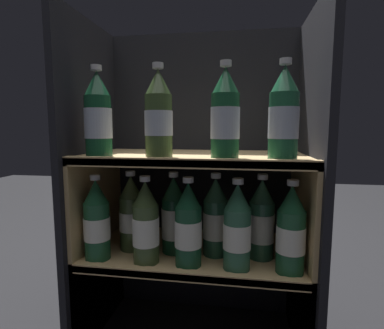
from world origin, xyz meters
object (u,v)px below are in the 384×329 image
(bottle_lower_front_3, at_px, (237,229))
(bottle_lower_back_0, at_px, (131,215))
(bottle_lower_back_1, at_px, (174,217))
(bottle_upper_front_1, at_px, (159,116))
(bottle_lower_front_1, at_px, (146,225))
(bottle_lower_front_2, at_px, (189,227))
(bottle_lower_front_4, at_px, (291,232))
(bottle_upper_front_2, at_px, (225,116))
(bottle_lower_back_2, at_px, (215,219))
(bottle_upper_front_3, at_px, (284,116))
(bottle_upper_front_0, at_px, (98,117))
(bottle_lower_front_0, at_px, (97,222))
(bottle_lower_back_3, at_px, (261,221))

(bottle_lower_front_3, bearing_deg, bottle_lower_back_0, 165.72)
(bottle_lower_back_0, bearing_deg, bottle_lower_back_1, 0.00)
(bottle_upper_front_1, distance_m, bottle_lower_front_1, 0.29)
(bottle_lower_front_2, xyz_separation_m, bottle_lower_front_4, (0.26, 0.00, 0.00))
(bottle_upper_front_2, relative_size, bottle_lower_back_1, 1.00)
(bottle_lower_back_2, bearing_deg, bottle_lower_front_3, -52.12)
(bottle_lower_back_2, bearing_deg, bottle_upper_front_1, -150.58)
(bottle_upper_front_3, xyz_separation_m, bottle_lower_back_1, (-0.29, 0.08, -0.29))
(bottle_upper_front_2, height_order, bottle_upper_front_3, same)
(bottle_lower_front_1, relative_size, bottle_lower_front_3, 1.00)
(bottle_lower_back_2, bearing_deg, bottle_upper_front_0, -165.40)
(bottle_upper_front_2, xyz_separation_m, bottle_lower_front_2, (-0.09, -0.00, -0.29))
(bottle_upper_front_0, relative_size, bottle_lower_back_1, 1.00)
(bottle_upper_front_3, xyz_separation_m, bottle_lower_front_0, (-0.49, -0.00, -0.29))
(bottle_upper_front_2, xyz_separation_m, bottle_lower_front_4, (0.17, 0.00, -0.29))
(bottle_upper_front_3, height_order, bottle_lower_back_0, bottle_upper_front_3)
(bottle_upper_front_0, xyz_separation_m, bottle_upper_front_1, (0.17, 0.00, 0.00))
(bottle_lower_front_1, xyz_separation_m, bottle_lower_back_3, (0.31, 0.08, -0.00))
(bottle_upper_front_1, bearing_deg, bottle_lower_back_1, 75.98)
(bottle_upper_front_1, bearing_deg, bottle_lower_front_1, 180.00)
(bottle_upper_front_1, height_order, bottle_lower_front_2, bottle_upper_front_1)
(bottle_lower_front_0, distance_m, bottle_lower_front_1, 0.14)
(bottle_lower_back_1, distance_m, bottle_lower_back_3, 0.25)
(bottle_upper_front_0, relative_size, bottle_lower_front_4, 1.00)
(bottle_lower_front_3, distance_m, bottle_lower_back_1, 0.20)
(bottle_upper_front_0, height_order, bottle_lower_back_3, bottle_upper_front_0)
(bottle_lower_front_2, distance_m, bottle_lower_back_0, 0.21)
(bottle_upper_front_2, distance_m, bottle_lower_front_2, 0.30)
(bottle_lower_front_2, xyz_separation_m, bottle_lower_front_3, (0.13, 0.00, 0.00))
(bottle_lower_front_1, xyz_separation_m, bottle_lower_front_2, (0.12, -0.00, 0.00))
(bottle_upper_front_1, height_order, bottle_lower_front_0, bottle_upper_front_1)
(bottle_upper_front_0, distance_m, bottle_upper_front_1, 0.17)
(bottle_upper_front_0, xyz_separation_m, bottle_lower_front_4, (0.51, 0.00, -0.29))
(bottle_lower_back_2, bearing_deg, bottle_lower_front_4, -22.27)
(bottle_lower_back_2, xyz_separation_m, bottle_lower_back_3, (0.13, 0.00, -0.00))
(bottle_upper_front_2, distance_m, bottle_lower_front_3, 0.29)
(bottle_lower_front_4, xyz_separation_m, bottle_lower_back_3, (-0.07, 0.08, -0.00))
(bottle_upper_front_0, height_order, bottle_lower_front_1, bottle_upper_front_0)
(bottle_lower_front_3, relative_size, bottle_lower_back_1, 1.00)
(bottle_lower_front_0, xyz_separation_m, bottle_lower_back_2, (0.32, 0.08, -0.00))
(bottle_upper_front_3, xyz_separation_m, bottle_lower_front_1, (-0.35, -0.00, -0.29))
(bottle_upper_front_2, distance_m, bottle_lower_front_1, 0.36)
(bottle_upper_front_0, distance_m, bottle_lower_front_3, 0.47)
(bottle_lower_front_0, bearing_deg, bottle_lower_back_2, 13.93)
(bottle_upper_front_1, distance_m, bottle_lower_back_0, 0.32)
(bottle_upper_front_3, relative_size, bottle_lower_front_0, 1.00)
(bottle_upper_front_1, height_order, bottle_lower_front_1, bottle_upper_front_1)
(bottle_upper_front_1, xyz_separation_m, bottle_lower_front_4, (0.34, 0.00, -0.29))
(bottle_lower_back_0, height_order, bottle_lower_back_2, same)
(bottle_lower_front_1, bearing_deg, bottle_upper_front_2, 0.00)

